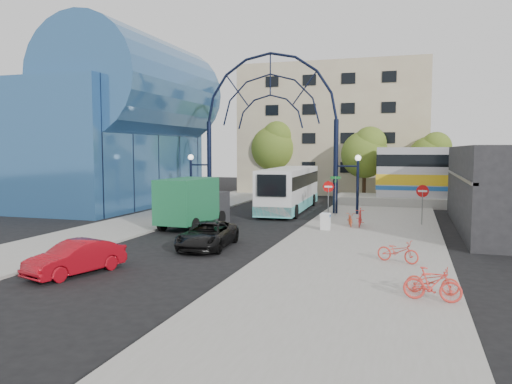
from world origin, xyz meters
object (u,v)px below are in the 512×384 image
(bike_far_a, at_px, (398,251))
(sandwich_board, at_px, (325,220))
(street_name_sign, at_px, (335,187))
(tree_north_b, at_px, (275,146))
(stop_sign, at_px, (328,190))
(tree_north_a, at_px, (366,152))
(bike_near_b, at_px, (360,217))
(city_bus, at_px, (290,188))
(bike_far_b, at_px, (432,284))
(red_sedan, at_px, (76,258))
(green_truck, at_px, (194,203))
(tree_north_c, at_px, (432,155))
(bike_near_a, at_px, (350,219))
(black_suv, at_px, (208,235))
(gateway_arch, at_px, (270,100))
(bike_far_c, at_px, (432,281))
(do_not_enter_sign, at_px, (422,195))

(bike_far_a, bearing_deg, sandwich_board, 50.40)
(street_name_sign, relative_size, tree_north_b, 0.35)
(stop_sign, xyz_separation_m, tree_north_a, (1.32, 13.93, 2.61))
(bike_near_b, height_order, bike_far_a, bike_near_b)
(tree_north_a, distance_m, city_bus, 11.90)
(stop_sign, distance_m, bike_far_a, 14.42)
(city_bus, xyz_separation_m, bike_far_b, (9.82, -22.15, -1.11))
(tree_north_b, distance_m, bike_near_b, 25.07)
(street_name_sign, distance_m, tree_north_b, 19.81)
(tree_north_a, xyz_separation_m, red_sedan, (-8.06, -32.61, -3.96))
(sandwich_board, relative_size, bike_far_b, 0.57)
(green_truck, bearing_deg, tree_north_c, 60.69)
(city_bus, xyz_separation_m, bike_near_b, (6.21, -7.49, -1.08))
(street_name_sign, xyz_separation_m, bike_near_a, (1.60, -4.55, -1.58))
(bike_near_a, distance_m, bike_far_b, 15.31)
(stop_sign, bearing_deg, sandwich_board, -82.43)
(sandwich_board, relative_size, black_suv, 0.22)
(sandwich_board, xyz_separation_m, green_truck, (-8.06, -0.62, 0.79))
(tree_north_c, bearing_deg, bike_far_b, -91.86)
(gateway_arch, xyz_separation_m, tree_north_a, (6.12, 11.93, -3.95))
(city_bus, bearing_deg, bike_far_c, -67.40)
(sandwich_board, distance_m, tree_north_c, 23.17)
(city_bus, xyz_separation_m, bike_near_a, (5.62, -7.43, -1.21))
(gateway_arch, relative_size, city_bus, 1.11)
(sandwich_board, height_order, city_bus, city_bus)
(city_bus, relative_size, black_suv, 2.69)
(sandwich_board, bearing_deg, bike_far_c, -65.28)
(city_bus, bearing_deg, green_truck, -111.98)
(stop_sign, bearing_deg, black_suv, -107.46)
(tree_north_b, xyz_separation_m, bike_far_a, (13.72, -31.37, -4.68))
(street_name_sign, height_order, city_bus, city_bus)
(stop_sign, height_order, street_name_sign, street_name_sign)
(bike_near_b, height_order, bike_far_b, bike_near_b)
(bike_far_b, bearing_deg, red_sedan, 96.79)
(tree_north_b, xyz_separation_m, green_truck, (1.42, -24.57, -3.74))
(red_sedan, bearing_deg, bike_far_b, 17.20)
(bike_far_b, bearing_deg, tree_north_b, 28.83)
(green_truck, height_order, black_suv, green_truck)
(city_bus, relative_size, green_truck, 1.99)
(tree_north_c, height_order, bike_far_a, tree_north_c)
(sandwich_board, relative_size, tree_north_c, 0.15)
(sandwich_board, xyz_separation_m, bike_near_b, (1.78, 2.02, -0.06))
(stop_sign, bearing_deg, do_not_enter_sign, -17.88)
(street_name_sign, relative_size, black_suv, 0.61)
(sandwich_board, distance_m, bike_far_b, 13.75)
(bike_near_a, bearing_deg, do_not_enter_sign, 12.93)
(sandwich_board, height_order, red_sedan, red_sedan)
(bike_near_a, xyz_separation_m, bike_far_b, (4.20, -14.72, 0.10))
(tree_north_a, relative_size, bike_far_a, 3.94)
(city_bus, xyz_separation_m, black_suv, (-0.28, -15.89, -1.12))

